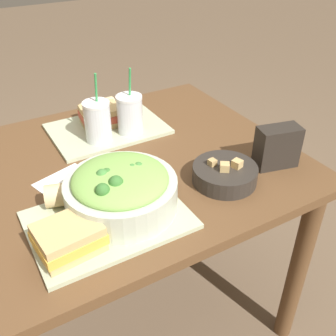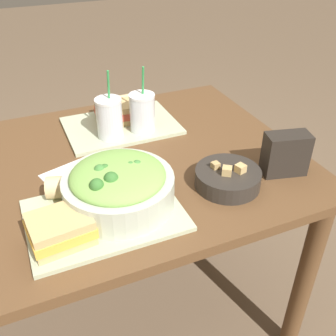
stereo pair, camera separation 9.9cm
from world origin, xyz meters
The scene contains 14 objects.
ground_plane centered at (0.00, 0.00, 0.00)m, with size 12.00×12.00×0.00m, color brown.
dining_table centered at (0.00, 0.00, 0.60)m, with size 1.21×0.84×0.70m.
tray_near centered at (-0.04, -0.23, 0.71)m, with size 0.37×0.27×0.01m.
tray_far centered at (0.14, 0.21, 0.71)m, with size 0.37×0.27×0.01m.
salad_bowl centered at (0.01, -0.20, 0.77)m, with size 0.27×0.27×0.12m.
soup_bowl centered at (0.30, -0.23, 0.73)m, with size 0.18×0.18×0.07m.
sandwich_near centered at (-0.15, -0.28, 0.75)m, with size 0.15×0.13×0.06m.
baguette_near centered at (-0.09, -0.13, 0.74)m, with size 0.15×0.09×0.06m.
sandwich_far centered at (0.13, 0.23, 0.75)m, with size 0.14×0.12×0.06m.
baguette_far centered at (0.15, 0.31, 0.74)m, with size 0.13×0.06×0.06m.
drink_cup_dark centered at (0.08, 0.14, 0.78)m, with size 0.08×0.08×0.22m.
drink_cup_red centered at (0.19, 0.14, 0.78)m, with size 0.08×0.08×0.22m.
chip_bag centered at (0.48, -0.24, 0.77)m, with size 0.13×0.09×0.12m.
napkin_folded centered at (-0.08, -0.01, 0.71)m, with size 0.17×0.14×0.00m.
Camera 1 is at (-0.28, -0.92, 1.34)m, focal length 42.00 mm.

